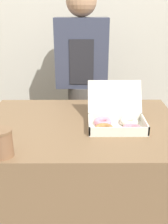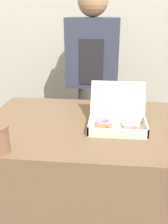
# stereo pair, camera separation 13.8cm
# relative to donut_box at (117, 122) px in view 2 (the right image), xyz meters

# --- Properties ---
(wall_back) EXTENTS (10.00, 0.05, 2.60)m
(wall_back) POSITION_rel_donut_box_xyz_m (-0.19, 1.32, 0.49)
(wall_back) COLOR beige
(wall_back) RESTS_ON ground_plane
(table) EXTENTS (1.14, 0.82, 0.78)m
(table) POSITION_rel_donut_box_xyz_m (-0.19, 0.05, -0.43)
(table) COLOR brown
(table) RESTS_ON ground_plane
(donut_box) EXTENTS (0.31, 0.31, 0.22)m
(donut_box) POSITION_rel_donut_box_xyz_m (0.00, 0.00, 0.00)
(donut_box) COLOR silver
(donut_box) RESTS_ON table
(coffee_cup) EXTENTS (0.09, 0.09, 0.13)m
(coffee_cup) POSITION_rel_donut_box_xyz_m (-0.54, -0.30, 0.03)
(coffee_cup) COLOR #8C6042
(coffee_cup) RESTS_ON table
(person_customer) EXTENTS (0.41, 0.23, 1.57)m
(person_customer) POSITION_rel_donut_box_xyz_m (-0.19, 0.75, 0.06)
(person_customer) COLOR #4C4742
(person_customer) RESTS_ON ground_plane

